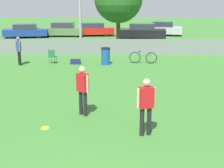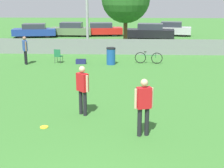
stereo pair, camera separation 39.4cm
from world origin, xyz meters
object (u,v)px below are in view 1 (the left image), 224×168
at_px(player_defender_red, 146,103).
at_px(parked_car_red, 93,29).
at_px(trash_bin, 106,56).
at_px(parked_car_olive, 63,30).
at_px(folding_chair_sideline, 52,56).
at_px(bicycle_sideline, 143,58).
at_px(parked_car_silver, 163,29).
at_px(frisbee_disc, 45,128).
at_px(spectator_in_blue, 19,49).
at_px(gear_bag_sideline, 75,62).
at_px(parked_car_dark, 142,31).
at_px(player_thrower_red, 83,87).
at_px(parked_car_blue, 25,31).

xyz_separation_m(player_defender_red, parked_car_red, (-3.19, 24.69, -0.31)).
bearing_deg(parked_car_red, trash_bin, -89.66).
bearing_deg(parked_car_red, parked_car_olive, -179.83).
relative_size(player_defender_red, parked_car_red, 0.37).
relative_size(folding_chair_sideline, bicycle_sideline, 0.52).
bearing_deg(parked_car_silver, frisbee_disc, -95.31).
height_order(folding_chair_sideline, bicycle_sideline, folding_chair_sideline).
relative_size(spectator_in_blue, frisbee_disc, 6.55).
xyz_separation_m(spectator_in_blue, folding_chair_sideline, (1.87, 0.45, -0.47)).
bearing_deg(bicycle_sideline, gear_bag_sideline, -169.18).
bearing_deg(parked_car_red, parked_car_silver, -3.49).
height_order(parked_car_olive, parked_car_dark, parked_car_dark).
height_order(player_thrower_red, folding_chair_sideline, player_thrower_red).
relative_size(player_thrower_red, gear_bag_sideline, 2.84).
bearing_deg(parked_car_olive, folding_chair_sideline, -82.99).
height_order(player_defender_red, parked_car_olive, player_defender_red).
height_order(parked_car_red, parked_car_dark, parked_car_dark).
height_order(frisbee_disc, parked_car_silver, parked_car_silver).
relative_size(trash_bin, gear_bag_sideline, 1.70).
bearing_deg(parked_car_olive, parked_car_red, 7.36).
xyz_separation_m(spectator_in_blue, parked_car_silver, (10.78, 15.25, -0.26)).
height_order(bicycle_sideline, parked_car_silver, parked_car_silver).
relative_size(frisbee_disc, folding_chair_sideline, 0.30).
relative_size(bicycle_sideline, parked_car_blue, 0.37).
height_order(spectator_in_blue, parked_car_red, spectator_in_blue).
height_order(player_thrower_red, player_defender_red, same).
xyz_separation_m(parked_car_blue, parked_car_red, (6.65, 1.54, 0.00)).
relative_size(frisbee_disc, parked_car_blue, 0.06).
bearing_deg(trash_bin, spectator_in_blue, -177.95).
bearing_deg(parked_car_red, parked_car_dark, -33.45).
distance_m(player_defender_red, parked_car_silver, 25.44).
distance_m(spectator_in_blue, gear_bag_sideline, 3.40).
bearing_deg(parked_car_silver, parked_car_blue, -161.06).
xyz_separation_m(parked_car_dark, parked_car_silver, (2.43, 2.93, -0.01)).
height_order(gear_bag_sideline, parked_car_red, parked_car_red).
distance_m(trash_bin, parked_car_olive, 15.11).
xyz_separation_m(trash_bin, parked_car_silver, (5.65, 15.07, 0.19)).
distance_m(gear_bag_sideline, parked_car_silver, 16.71).
distance_m(frisbee_disc, parked_car_red, 24.25).
height_order(trash_bin, parked_car_red, parked_car_red).
distance_m(player_thrower_red, parked_car_olive, 23.13).
height_order(player_defender_red, frisbee_disc, player_defender_red).
bearing_deg(bicycle_sideline, player_defender_red, -87.35).
height_order(frisbee_disc, bicycle_sideline, bicycle_sideline).
bearing_deg(bicycle_sideline, spectator_in_blue, -168.20).
bearing_deg(spectator_in_blue, player_defender_red, -177.44).
xyz_separation_m(player_defender_red, parked_car_dark, (1.80, 22.16, -0.27)).
distance_m(player_thrower_red, spectator_in_blue, 9.42).
bearing_deg(bicycle_sideline, parked_car_dark, 92.84).
height_order(trash_bin, parked_car_silver, parked_car_silver).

